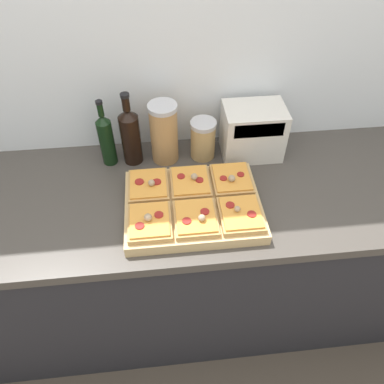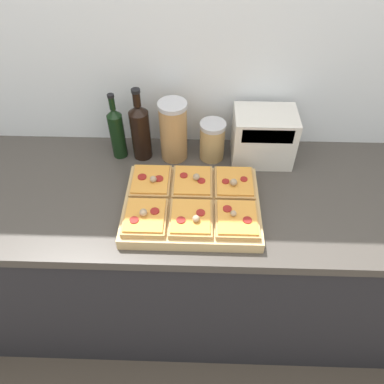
% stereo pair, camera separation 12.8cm
% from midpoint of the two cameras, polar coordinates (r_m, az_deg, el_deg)
% --- Properties ---
extents(ground_plane, '(12.00, 12.00, 0.00)m').
position_cam_midpoint_polar(ground_plane, '(2.04, -3.03, -24.77)').
color(ground_plane, '#4C4238').
extents(wall_back, '(6.00, 0.06, 2.50)m').
position_cam_midpoint_polar(wall_back, '(1.51, -6.79, 19.23)').
color(wall_back, silver).
rests_on(wall_back, ground_plane).
extents(kitchen_counter, '(2.63, 0.67, 0.89)m').
position_cam_midpoint_polar(kitchen_counter, '(1.78, -4.30, -10.17)').
color(kitchen_counter, '#232328').
rests_on(kitchen_counter, ground_plane).
extents(cutting_board, '(0.49, 0.37, 0.04)m').
position_cam_midpoint_polar(cutting_board, '(1.36, -2.57, -2.27)').
color(cutting_board, tan).
rests_on(cutting_board, kitchen_counter).
extents(pizza_slice_back_left, '(0.15, 0.17, 0.05)m').
position_cam_midpoint_polar(pizza_slice_back_left, '(1.40, -9.27, 0.91)').
color(pizza_slice_back_left, tan).
rests_on(pizza_slice_back_left, cutting_board).
extents(pizza_slice_back_center, '(0.15, 0.17, 0.05)m').
position_cam_midpoint_polar(pizza_slice_back_center, '(1.39, -2.87, 1.41)').
color(pizza_slice_back_center, tan).
rests_on(pizza_slice_back_center, cutting_board).
extents(pizza_slice_back_right, '(0.15, 0.17, 0.05)m').
position_cam_midpoint_polar(pizza_slice_back_right, '(1.40, 3.48, 1.86)').
color(pizza_slice_back_right, tan).
rests_on(pizza_slice_back_right, cutting_board).
extents(pizza_slice_front_left, '(0.15, 0.17, 0.05)m').
position_cam_midpoint_polar(pizza_slice_front_left, '(1.28, -9.35, -4.63)').
color(pizza_slice_front_left, tan).
rests_on(pizza_slice_front_left, cutting_board).
extents(pizza_slice_front_center, '(0.15, 0.17, 0.05)m').
position_cam_midpoint_polar(pizza_slice_front_center, '(1.27, -2.31, -4.14)').
color(pizza_slice_front_center, tan).
rests_on(pizza_slice_front_center, cutting_board).
extents(pizza_slice_front_right, '(0.15, 0.17, 0.05)m').
position_cam_midpoint_polar(pizza_slice_front_right, '(1.29, 4.63, -3.55)').
color(pizza_slice_front_right, tan).
rests_on(pizza_slice_front_right, cutting_board).
extents(olive_oil_bottle, '(0.06, 0.06, 0.29)m').
position_cam_midpoint_polar(olive_oil_bottle, '(1.54, -15.29, 7.75)').
color(olive_oil_bottle, black).
rests_on(olive_oil_bottle, kitchen_counter).
extents(wine_bottle, '(0.08, 0.08, 0.31)m').
position_cam_midpoint_polar(wine_bottle, '(1.52, -11.79, 8.38)').
color(wine_bottle, black).
rests_on(wine_bottle, kitchen_counter).
extents(grain_jar_tall, '(0.11, 0.11, 0.26)m').
position_cam_midpoint_polar(grain_jar_tall, '(1.51, -6.74, 8.85)').
color(grain_jar_tall, '#AD7F4C').
rests_on(grain_jar_tall, kitchen_counter).
extents(grain_jar_short, '(0.10, 0.10, 0.17)m').
position_cam_midpoint_polar(grain_jar_short, '(1.54, -0.72, 7.96)').
color(grain_jar_short, tan).
rests_on(grain_jar_short, kitchen_counter).
extents(toaster_oven, '(0.27, 0.17, 0.22)m').
position_cam_midpoint_polar(toaster_oven, '(1.55, 6.88, 9.07)').
color(toaster_oven, beige).
rests_on(toaster_oven, kitchen_counter).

